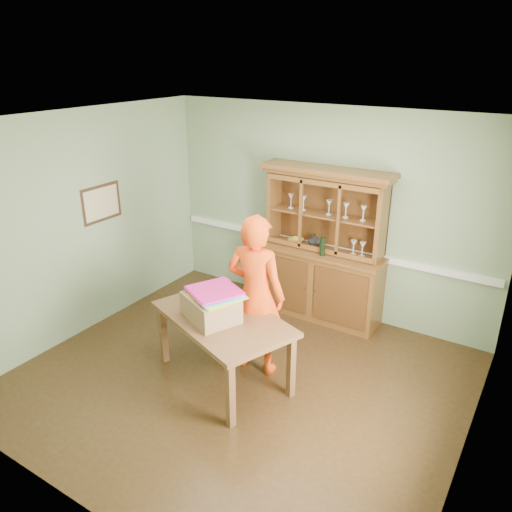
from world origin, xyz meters
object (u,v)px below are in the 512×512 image
Objects in this scene: china_hutch at (321,266)px; cardboard_box at (211,307)px; dining_table at (223,324)px; person at (256,295)px.

china_hutch is 1.95m from cardboard_box.
china_hutch is 1.15× the size of dining_table.
person is (-0.06, -1.48, 0.20)m from china_hutch.
dining_table is at bearing -97.65° from china_hutch.
cardboard_box is at bearing 53.11° from person.
china_hutch is 3.65× the size of cardboard_box.
cardboard_box is (-0.08, -0.09, 0.21)m from dining_table.
china_hutch is at bearing 80.41° from cardboard_box.
dining_table is at bearing 49.20° from cardboard_box.
china_hutch is 1.11× the size of person.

